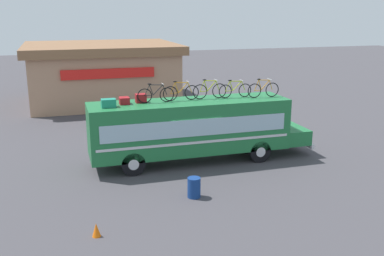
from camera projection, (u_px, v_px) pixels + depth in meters
ground_plane at (190, 162)px, 22.17m from camera, size 120.00×120.00×0.00m
bus at (194, 127)px, 21.77m from camera, size 11.22×2.49×3.09m
luggage_bag_1 at (108, 103)px, 19.94m from camera, size 0.64×0.45×0.38m
luggage_bag_2 at (124, 101)px, 20.63m from camera, size 0.45×0.52×0.32m
luggage_bag_3 at (141, 98)px, 20.98m from camera, size 0.49×0.43×0.41m
rooftop_bicycle_1 at (156, 95)px, 20.90m from camera, size 1.77×0.44×0.93m
rooftop_bicycle_2 at (181, 92)px, 21.40m from camera, size 1.80×0.44×0.96m
rooftop_bicycle_3 at (210, 91)px, 21.82m from camera, size 1.75×0.44×0.98m
rooftop_bicycle_4 at (235, 90)px, 22.11m from camera, size 1.74×0.44×0.91m
rooftop_bicycle_5 at (263, 90)px, 22.15m from camera, size 1.70×0.44×0.96m
roadside_building at (102, 72)px, 36.29m from camera, size 11.99×9.92×4.70m
trash_bin at (194, 187)px, 17.86m from camera, size 0.53×0.53×0.83m
traffic_cone at (96, 230)px, 14.78m from camera, size 0.29×0.29×0.48m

